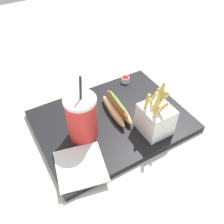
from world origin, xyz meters
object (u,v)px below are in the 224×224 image
Objects in this scene: soda_cup at (82,118)px; fries_basket at (155,119)px; napkin_stack at (80,166)px; hot_dog_1 at (117,108)px; ketchup_cup_1 at (126,79)px.

fries_basket is at bearing -24.94° from soda_cup.
fries_basket is 1.31× the size of napkin_stack.
hot_dog_1 is 1.21× the size of napkin_stack.
ketchup_cup_1 is (0.25, 0.16, -0.06)m from soda_cup.
soda_cup is 1.21× the size of fries_basket.
napkin_stack is (-0.19, -0.13, -0.02)m from hot_dog_1.
fries_basket is 0.14m from hot_dog_1.
hot_dog_1 is 5.35× the size of ketchup_cup_1.
soda_cup is at bearing -147.77° from ketchup_cup_1.
hot_dog_1 reaches higher than ketchup_cup_1.
hot_dog_1 is 0.17m from ketchup_cup_1.
hot_dog_1 is 0.23m from napkin_stack.
hot_dog_1 is at bearing -131.95° from ketchup_cup_1.
napkin_stack is (-0.06, -0.10, -0.07)m from soda_cup.
soda_cup is at bearing 155.06° from fries_basket.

